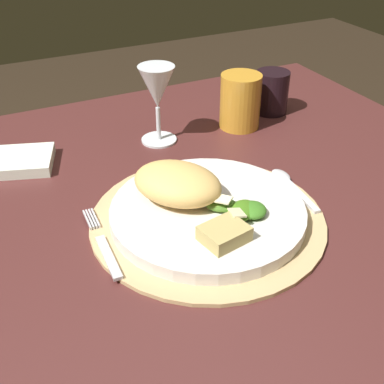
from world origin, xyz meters
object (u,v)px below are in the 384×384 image
(amber_tumbler, at_px, (240,101))
(wine_glass, at_px, (157,91))
(fork, at_px, (103,245))
(dark_tumbler, at_px, (272,92))
(dining_table, at_px, (142,277))
(spoon, at_px, (288,183))
(dinner_plate, at_px, (208,212))
(napkin, at_px, (18,161))

(amber_tumbler, bearing_deg, wine_glass, 175.96)
(fork, xyz_separation_m, dark_tumbler, (0.44, 0.27, 0.03))
(dining_table, relative_size, spoon, 9.30)
(dinner_plate, bearing_deg, dark_tumbler, 43.59)
(wine_glass, xyz_separation_m, dark_tumbler, (0.26, 0.02, -0.06))
(fork, bearing_deg, wine_glass, 53.73)
(dinner_plate, xyz_separation_m, napkin, (-0.21, 0.28, -0.01))
(fork, distance_m, wine_glass, 0.33)
(dinner_plate, bearing_deg, napkin, 127.60)
(amber_tumbler, bearing_deg, dark_tumbler, 18.02)
(wine_glass, bearing_deg, spoon, -62.94)
(amber_tumbler, bearing_deg, dinner_plate, -128.81)
(fork, bearing_deg, napkin, 102.64)
(dinner_plate, relative_size, dark_tumbler, 3.23)
(fork, distance_m, napkin, 0.28)
(napkin, bearing_deg, dark_tumbler, -0.10)
(amber_tumbler, distance_m, dark_tumbler, 0.10)
(amber_tumbler, bearing_deg, dining_table, -150.00)
(dinner_plate, bearing_deg, spoon, 8.45)
(spoon, bearing_deg, dark_tumbler, 61.85)
(dinner_plate, relative_size, spoon, 2.15)
(spoon, distance_m, napkin, 0.45)
(spoon, height_order, amber_tumbler, amber_tumbler)
(wine_glass, height_order, amber_tumbler, wine_glass)
(wine_glass, distance_m, amber_tumbler, 0.17)
(dark_tumbler, bearing_deg, dining_table, -152.82)
(dinner_plate, relative_size, amber_tumbler, 2.67)
(amber_tumbler, height_order, dark_tumbler, amber_tumbler)
(spoon, distance_m, dark_tumbler, 0.29)
(fork, bearing_deg, amber_tumbler, 34.75)
(fork, bearing_deg, spoon, 3.65)
(napkin, relative_size, dark_tumbler, 1.33)
(dark_tumbler, bearing_deg, amber_tumbler, -161.98)
(dining_table, xyz_separation_m, dark_tumbler, (0.36, 0.19, 0.20))
(dinner_plate, distance_m, wine_glass, 0.27)
(spoon, height_order, wine_glass, wine_glass)
(spoon, xyz_separation_m, wine_glass, (-0.12, 0.24, 0.09))
(napkin, bearing_deg, fork, -77.36)
(napkin, distance_m, wine_glass, 0.26)
(dinner_plate, height_order, spoon, dinner_plate)
(dining_table, xyz_separation_m, dinner_plate, (0.07, -0.09, 0.17))
(napkin, height_order, dark_tumbler, dark_tumbler)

